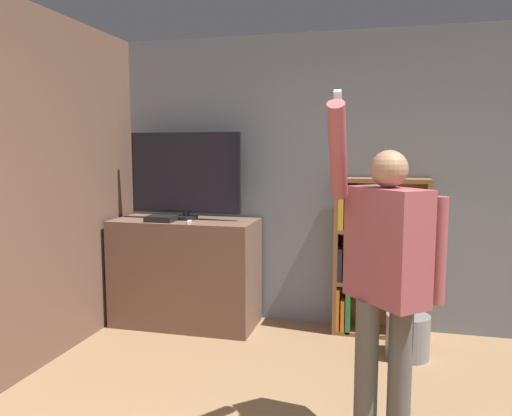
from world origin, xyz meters
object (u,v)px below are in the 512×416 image
at_px(game_console, 161,219).
at_px(person, 386,270).
at_px(bookshelf, 369,254).
at_px(television, 185,175).
at_px(waste_bin, 408,336).

height_order(game_console, person, person).
bearing_deg(bookshelf, person, -85.98).
xyz_separation_m(television, person, (1.80, -1.60, -0.41)).
bearing_deg(television, waste_bin, -9.19).
height_order(person, waste_bin, person).
height_order(television, bookshelf, television).
bearing_deg(person, waste_bin, 129.56).
relative_size(person, waste_bin, 5.64).
xyz_separation_m(bookshelf, waste_bin, (0.32, -0.47, -0.55)).
bearing_deg(game_console, waste_bin, -3.58).
bearing_deg(person, game_console, -167.11).
relative_size(bookshelf, person, 0.72).
relative_size(bookshelf, waste_bin, 4.06).
bearing_deg(bookshelf, waste_bin, -55.48).
bearing_deg(television, game_console, -131.39).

